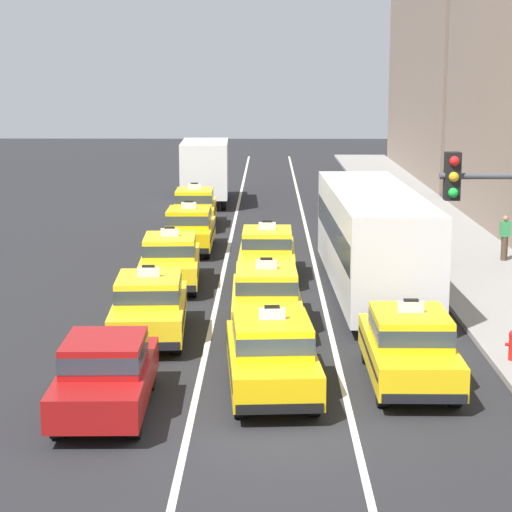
# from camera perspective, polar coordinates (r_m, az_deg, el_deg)

# --- Properties ---
(ground_plane) EXTENTS (160.00, 160.00, 0.00)m
(ground_plane) POSITION_cam_1_polar(r_m,az_deg,el_deg) (18.84, 0.89, -10.45)
(ground_plane) COLOR #232326
(lane_stripe_left_center) EXTENTS (0.14, 80.00, 0.01)m
(lane_stripe_left_center) POSITION_cam_1_polar(r_m,az_deg,el_deg) (38.20, -1.59, 0.57)
(lane_stripe_left_center) COLOR silver
(lane_stripe_left_center) RESTS_ON ground
(lane_stripe_center_right) EXTENTS (0.14, 80.00, 0.01)m
(lane_stripe_center_right) POSITION_cam_1_polar(r_m,az_deg,el_deg) (38.20, 3.21, 0.56)
(lane_stripe_center_right) COLOR silver
(lane_stripe_center_right) RESTS_ON ground
(sidewalk_curb) EXTENTS (4.00, 90.00, 0.15)m
(sidewalk_curb) POSITION_cam_1_polar(r_m,az_deg,el_deg) (34.03, 13.04, -0.87)
(sidewalk_curb) COLOR gray
(sidewalk_curb) RESTS_ON ground
(sedan_left_nearest) EXTENTS (1.86, 4.34, 1.58)m
(sedan_left_nearest) POSITION_cam_1_polar(r_m,az_deg,el_deg) (19.95, -8.82, -6.77)
(sedan_left_nearest) COLOR black
(sedan_left_nearest) RESTS_ON ground
(taxi_left_second) EXTENTS (2.04, 4.65, 1.96)m
(taxi_left_second) POSITION_cam_1_polar(r_m,az_deg,el_deg) (25.19, -6.27, -2.90)
(taxi_left_second) COLOR black
(taxi_left_second) RESTS_ON ground
(taxi_left_third) EXTENTS (2.04, 4.64, 1.96)m
(taxi_left_third) POSITION_cam_1_polar(r_m,az_deg,el_deg) (31.13, -5.06, -0.21)
(taxi_left_third) COLOR black
(taxi_left_third) RESTS_ON ground
(taxi_left_fourth) EXTENTS (1.85, 4.57, 1.96)m
(taxi_left_fourth) POSITION_cam_1_polar(r_m,az_deg,el_deg) (37.14, -3.94, 1.62)
(taxi_left_fourth) COLOR black
(taxi_left_fourth) RESTS_ON ground
(taxi_left_fifth) EXTENTS (1.93, 4.60, 1.96)m
(taxi_left_fifth) POSITION_cam_1_polar(r_m,az_deg,el_deg) (43.01, -3.62, 2.90)
(taxi_left_fifth) COLOR black
(taxi_left_fifth) RESTS_ON ground
(box_truck_left_sixth) EXTENTS (2.47, 7.03, 3.27)m
(box_truck_left_sixth) POSITION_cam_1_polar(r_m,az_deg,el_deg) (50.31, -2.98, 5.11)
(box_truck_left_sixth) COLOR black
(box_truck_left_sixth) RESTS_ON ground
(taxi_center_nearest) EXTENTS (2.10, 4.67, 1.96)m
(taxi_center_nearest) POSITION_cam_1_polar(r_m,az_deg,el_deg) (20.90, 0.92, -5.73)
(taxi_center_nearest) COLOR black
(taxi_center_nearest) RESTS_ON ground
(taxi_center_second) EXTENTS (1.90, 4.59, 1.96)m
(taxi_center_second) POSITION_cam_1_polar(r_m,az_deg,el_deg) (26.00, 0.60, -2.39)
(taxi_center_second) COLOR black
(taxi_center_second) RESTS_ON ground
(taxi_center_third) EXTENTS (1.85, 4.57, 1.96)m
(taxi_center_third) POSITION_cam_1_polar(r_m,az_deg,el_deg) (32.26, 0.66, 0.23)
(taxi_center_third) COLOR black
(taxi_center_third) RESTS_ON ground
(taxi_right_nearest) EXTENTS (1.84, 4.57, 1.96)m
(taxi_right_nearest) POSITION_cam_1_polar(r_m,az_deg,el_deg) (21.72, 8.97, -5.22)
(taxi_right_nearest) COLOR black
(taxi_right_nearest) RESTS_ON ground
(bus_right_second) EXTENTS (2.77, 11.26, 3.22)m
(bus_right_second) POSITION_cam_1_polar(r_m,az_deg,el_deg) (30.16, 6.83, 1.21)
(bus_right_second) COLOR black
(bus_right_second) RESTS_ON ground
(taxi_right_third) EXTENTS (1.93, 4.60, 1.96)m
(taxi_right_third) POSITION_cam_1_polar(r_m,az_deg,el_deg) (38.77, 5.57, 1.99)
(taxi_right_third) COLOR black
(taxi_right_third) RESTS_ON ground
(pedestrian_near_crosswalk) EXTENTS (0.36, 0.24, 1.61)m
(pedestrian_near_crosswalk) POSITION_cam_1_polar(r_m,az_deg,el_deg) (35.64, 14.40, 1.05)
(pedestrian_near_crosswalk) COLOR #473828
(pedestrian_near_crosswalk) RESTS_ON sidewalk_curb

